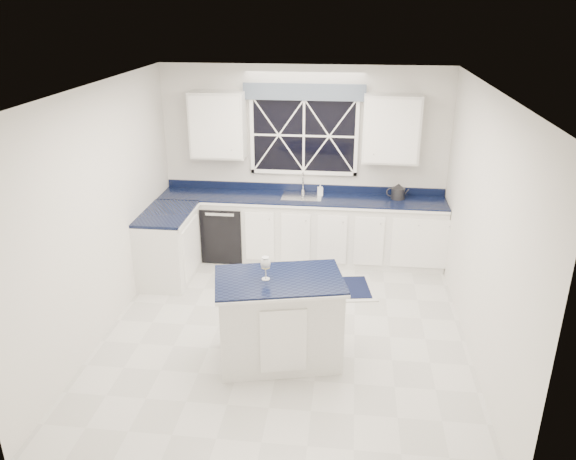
# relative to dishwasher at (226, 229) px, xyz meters

# --- Properties ---
(ground) EXTENTS (4.50, 4.50, 0.00)m
(ground) POSITION_rel_dishwasher_xyz_m (1.10, -1.95, -0.41)
(ground) COLOR beige
(ground) RESTS_ON ground
(back_wall) EXTENTS (4.00, 0.10, 2.70)m
(back_wall) POSITION_rel_dishwasher_xyz_m (1.10, 0.30, 0.94)
(back_wall) COLOR silver
(back_wall) RESTS_ON ground
(base_cabinets) EXTENTS (3.99, 1.60, 0.90)m
(base_cabinets) POSITION_rel_dishwasher_xyz_m (0.77, -0.17, 0.04)
(base_cabinets) COLOR silver
(base_cabinets) RESTS_ON ground
(countertop) EXTENTS (3.98, 0.64, 0.04)m
(countertop) POSITION_rel_dishwasher_xyz_m (1.10, 0.00, 0.51)
(countertop) COLOR black
(countertop) RESTS_ON base_cabinets
(dishwasher) EXTENTS (0.60, 0.58, 0.82)m
(dishwasher) POSITION_rel_dishwasher_xyz_m (0.00, 0.00, 0.00)
(dishwasher) COLOR black
(dishwasher) RESTS_ON ground
(window) EXTENTS (1.65, 0.09, 1.26)m
(window) POSITION_rel_dishwasher_xyz_m (1.10, 0.25, 1.42)
(window) COLOR black
(window) RESTS_ON ground
(upper_cabinets) EXTENTS (3.10, 0.34, 0.90)m
(upper_cabinets) POSITION_rel_dishwasher_xyz_m (1.10, 0.13, 1.49)
(upper_cabinets) COLOR silver
(upper_cabinets) RESTS_ON ground
(faucet) EXTENTS (0.05, 0.20, 0.30)m
(faucet) POSITION_rel_dishwasher_xyz_m (1.10, 0.19, 0.69)
(faucet) COLOR silver
(faucet) RESTS_ON countertop
(island) EXTENTS (1.40, 1.03, 0.94)m
(island) POSITION_rel_dishwasher_xyz_m (1.10, -2.49, 0.06)
(island) COLOR silver
(island) RESTS_ON ground
(rug) EXTENTS (1.31, 0.92, 0.02)m
(rug) POSITION_rel_dishwasher_xyz_m (1.53, -0.90, -0.40)
(rug) COLOR beige
(rug) RESTS_ON ground
(kettle) EXTENTS (0.31, 0.20, 0.22)m
(kettle) POSITION_rel_dishwasher_xyz_m (2.42, 0.09, 0.63)
(kettle) COLOR #29292B
(kettle) RESTS_ON countertop
(wine_glass) EXTENTS (0.10, 0.10, 0.24)m
(wine_glass) POSITION_rel_dishwasher_xyz_m (0.97, -2.52, 0.70)
(wine_glass) COLOR silver
(wine_glass) RESTS_ON island
(soap_bottle) EXTENTS (0.08, 0.09, 0.17)m
(soap_bottle) POSITION_rel_dishwasher_xyz_m (1.35, 0.12, 0.61)
(soap_bottle) COLOR silver
(soap_bottle) RESTS_ON countertop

